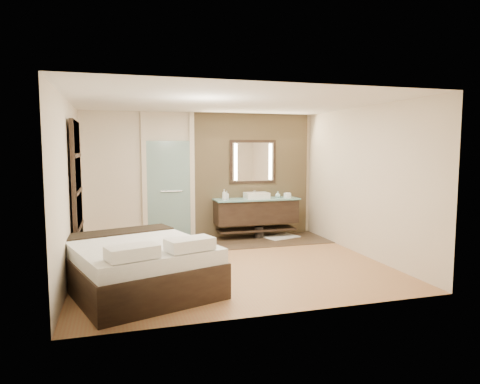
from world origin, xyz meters
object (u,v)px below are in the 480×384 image
object	(u,v)px
mirror_unit	(253,162)
bed	(138,265)
vanity	(256,211)
waste_bin	(259,232)

from	to	relation	value
mirror_unit	bed	xyz separation A→B (m)	(-2.66, -3.01, -1.31)
vanity	waste_bin	distance (m)	0.46
bed	waste_bin	xyz separation A→B (m)	(2.70, 2.70, -0.22)
bed	waste_bin	bearing A→B (deg)	27.07
mirror_unit	vanity	bearing A→B (deg)	-90.00
vanity	waste_bin	xyz separation A→B (m)	(0.04, -0.07, -0.45)
vanity	mirror_unit	size ratio (longest dim) A/B	1.75
mirror_unit	waste_bin	bearing A→B (deg)	-82.30
waste_bin	bed	bearing A→B (deg)	-135.02
vanity	bed	size ratio (longest dim) A/B	0.72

